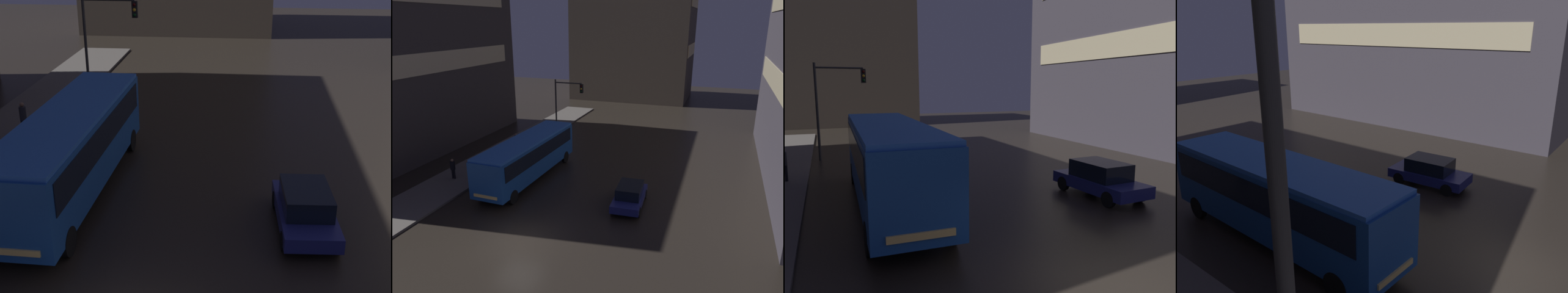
% 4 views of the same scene
% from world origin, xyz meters
% --- Properties ---
extents(ground_plane, '(120.00, 120.00, 0.00)m').
position_xyz_m(ground_plane, '(0.00, 0.00, 0.00)').
color(ground_plane, black).
extents(building_far_backdrop, '(18.07, 12.00, 21.81)m').
position_xyz_m(building_far_backdrop, '(-4.15, 45.95, 10.90)').
color(building_far_backdrop, '#4C4238').
rests_on(building_far_backdrop, ground).
extents(bus_near, '(2.89, 11.66, 3.34)m').
position_xyz_m(bus_near, '(-3.78, 8.52, 2.06)').
color(bus_near, '#194793').
rests_on(bus_near, ground).
extents(car_taxi, '(2.11, 4.34, 1.52)m').
position_xyz_m(car_taxi, '(4.93, 6.58, 0.77)').
color(car_taxi, navy).
rests_on(car_taxi, ground).
extents(traffic_light_main, '(3.15, 0.35, 6.22)m').
position_xyz_m(traffic_light_main, '(-5.40, 19.94, 4.20)').
color(traffic_light_main, '#2D2D2D').
rests_on(traffic_light_main, ground).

